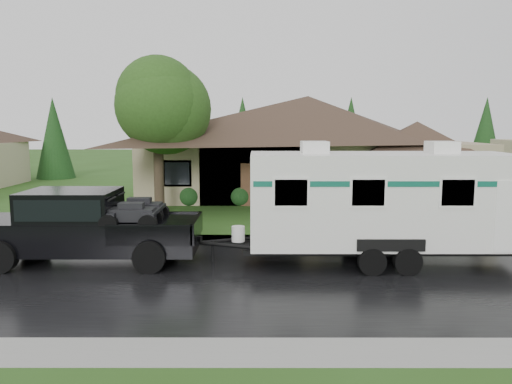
{
  "coord_description": "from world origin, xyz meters",
  "views": [
    {
      "loc": [
        -0.97,
        -15.17,
        4.08
      ],
      "look_at": [
        -0.99,
        2.0,
        1.78
      ],
      "focal_mm": 35.0,
      "sensor_mm": 36.0,
      "label": 1
    }
  ],
  "objects": [
    {
      "name": "tree_left_green",
      "position": [
        -5.33,
        6.97,
        4.94
      ],
      "size": [
        4.17,
        4.17,
        6.9
      ],
      "color": "#382B1E",
      "rests_on": "lawn"
    },
    {
      "name": "travel_trailer",
      "position": [
        2.68,
        -0.63,
        1.92
      ],
      "size": [
        8.07,
        2.84,
        3.62
      ],
      "color": "white",
      "rests_on": "ground"
    },
    {
      "name": "house_main",
      "position": [
        2.29,
        13.84,
        3.59
      ],
      "size": [
        19.44,
        10.8,
        6.9
      ],
      "color": "tan",
      "rests_on": "lawn"
    },
    {
      "name": "ground",
      "position": [
        0.0,
        0.0,
        0.0
      ],
      "size": [
        140.0,
        140.0,
        0.0
      ],
      "primitive_type": "plane",
      "color": "#294C17",
      "rests_on": "ground"
    },
    {
      "name": "curb",
      "position": [
        0.0,
        2.25,
        0.07
      ],
      "size": [
        140.0,
        0.5,
        0.15
      ],
      "primitive_type": "cube",
      "color": "gray",
      "rests_on": "ground"
    },
    {
      "name": "shrub_row",
      "position": [
        2.0,
        9.3,
        0.65
      ],
      "size": [
        13.6,
        1.0,
        1.0
      ],
      "color": "#143814",
      "rests_on": "lawn"
    },
    {
      "name": "road",
      "position": [
        0.0,
        -2.0,
        0.01
      ],
      "size": [
        140.0,
        8.0,
        0.01
      ],
      "primitive_type": "cube",
      "color": "black",
      "rests_on": "ground"
    },
    {
      "name": "pickup_truck",
      "position": [
        -6.14,
        -0.63,
        1.17
      ],
      "size": [
        6.54,
        2.49,
        2.18
      ],
      "color": "black",
      "rests_on": "ground"
    },
    {
      "name": "lawn",
      "position": [
        0.0,
        15.0,
        0.07
      ],
      "size": [
        140.0,
        26.0,
        0.15
      ],
      "primitive_type": "cube",
      "color": "#294C17",
      "rests_on": "ground"
    }
  ]
}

